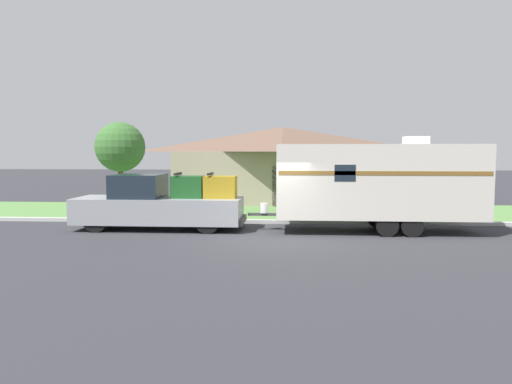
# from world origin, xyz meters

# --- Properties ---
(ground_plane) EXTENTS (120.00, 120.00, 0.00)m
(ground_plane) POSITION_xyz_m (0.00, 0.00, 0.00)
(ground_plane) COLOR #2D2D33
(curb_strip) EXTENTS (80.00, 0.30, 0.14)m
(curb_strip) POSITION_xyz_m (0.00, 3.75, 0.07)
(curb_strip) COLOR #ADADA8
(curb_strip) RESTS_ON ground_plane
(lawn_strip) EXTENTS (80.00, 7.00, 0.03)m
(lawn_strip) POSITION_xyz_m (0.00, 7.40, 0.01)
(lawn_strip) COLOR #568442
(lawn_strip) RESTS_ON ground_plane
(house_across_street) EXTENTS (12.48, 8.12, 4.27)m
(house_across_street) POSITION_xyz_m (0.14, 13.24, 2.21)
(house_across_street) COLOR gray
(house_across_street) RESTS_ON ground_plane
(pickup_truck) EXTENTS (6.21, 2.03, 2.09)m
(pickup_truck) POSITION_xyz_m (-4.20, 1.99, 0.93)
(pickup_truck) COLOR black
(pickup_truck) RESTS_ON ground_plane
(travel_trailer) EXTENTS (8.23, 2.39, 3.40)m
(travel_trailer) POSITION_xyz_m (3.71, 1.99, 1.82)
(travel_trailer) COLOR black
(travel_trailer) RESTS_ON ground_plane
(mailbox) EXTENTS (0.48, 0.20, 1.31)m
(mailbox) POSITION_xyz_m (3.85, 4.50, 1.01)
(mailbox) COLOR brown
(mailbox) RESTS_ON ground_plane
(tree_in_yard) EXTENTS (2.30, 2.30, 4.22)m
(tree_in_yard) POSITION_xyz_m (-7.28, 6.60, 3.05)
(tree_in_yard) COLOR brown
(tree_in_yard) RESTS_ON ground_plane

